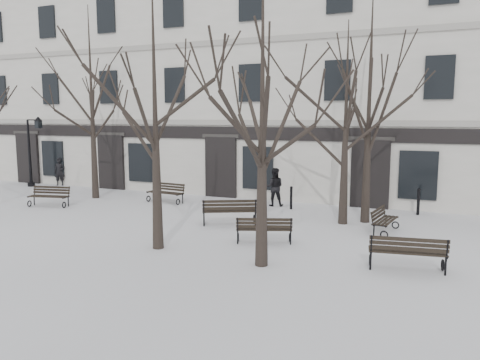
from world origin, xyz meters
The scene contains 18 objects.
ground centered at (0.00, 0.00, 0.00)m, with size 100.00×100.00×0.00m, color white.
building centered at (0.00, 12.96, 5.52)m, with size 40.40×10.20×11.40m.
tree_1 centered at (-1.41, -0.85, 4.83)m, with size 5.41×5.41×7.73m.
tree_2 centered at (1.98, -1.18, 4.85)m, with size 5.43×5.43×7.76m.
tree_4 centered at (-8.94, 5.34, 5.59)m, with size 6.25×6.25×8.93m.
tree_5 centered at (3.74, 5.08, 5.26)m, with size 5.89×5.89×8.41m.
tree_6 centered at (3.03, 4.51, 4.50)m, with size 5.04×5.04×7.20m.
bench_0 centered at (-9.34, 2.85, 0.47)m, with size 1.81×0.98×0.87m.
bench_1 centered at (1.31, 0.87, 0.47)m, with size 1.79×1.18×0.86m.
bench_2 centered at (5.53, -0.17, 0.51)m, with size 1.95×0.96×0.94m.
bench_3 centered at (-5.18, 5.64, 0.48)m, with size 1.81×0.81×0.89m.
bench_4 centered at (-0.69, 2.70, 0.53)m, with size 2.02×1.50×0.98m.
bench_5 centered at (4.54, 3.70, 0.45)m, with size 0.82×1.71×0.83m.
lamp_post centered at (-14.51, 6.93, 2.23)m, with size 1.21×0.45×3.86m.
bollard_a centered at (0.51, 6.36, 0.52)m, with size 0.13×0.13×0.98m.
bollard_b centered at (5.49, 7.21, 0.57)m, with size 0.14×0.14×1.07m.
pedestrian_a centered at (-13.52, 7.80, 0.00)m, with size 0.57×0.37×1.56m, color black.
pedestrian_b centered at (-0.38, 6.76, 0.00)m, with size 0.81×0.63×1.67m, color black.
Camera 1 is at (6.11, -12.32, 3.88)m, focal length 35.00 mm.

